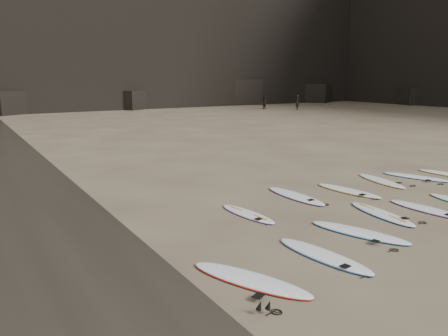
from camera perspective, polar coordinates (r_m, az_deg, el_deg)
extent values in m
plane|color=#897559|center=(13.75, 21.65, -6.04)|extent=(240.00, 240.00, 0.00)
cube|color=black|center=(55.97, -12.27, 8.69)|extent=(4.23, 4.46, 2.33)
cube|color=black|center=(64.49, 1.97, 9.90)|extent=(5.95, 5.19, 3.59)
cube|color=black|center=(71.04, 11.78, 9.56)|extent=(5.31, 5.56, 2.88)
cube|color=black|center=(69.24, 23.60, 8.58)|extent=(4.39, 4.01, 2.41)
cube|color=black|center=(52.97, -26.81, 7.62)|extent=(4.49, 4.76, 2.49)
ellipsoid|color=white|center=(10.37, 12.86, -11.03)|extent=(0.92, 2.69, 0.09)
ellipsoid|color=white|center=(12.04, 17.22, -8.00)|extent=(1.46, 2.76, 0.10)
ellipsoid|color=white|center=(13.82, 19.86, -5.61)|extent=(1.01, 2.64, 0.09)
ellipsoid|color=white|center=(14.79, 25.04, -4.91)|extent=(0.76, 2.58, 0.09)
ellipsoid|color=white|center=(13.03, 3.10, -5.98)|extent=(0.77, 2.33, 0.08)
ellipsoid|color=white|center=(15.09, 9.30, -3.58)|extent=(0.68, 2.76, 0.10)
ellipsoid|color=white|center=(16.19, 15.91, -2.84)|extent=(0.96, 2.68, 0.09)
ellipsoid|color=white|center=(18.10, 19.81, -1.55)|extent=(1.16, 2.69, 0.09)
ellipsoid|color=white|center=(19.31, 23.79, -1.05)|extent=(1.47, 2.71, 0.10)
ellipsoid|color=white|center=(20.43, 27.25, -0.70)|extent=(0.96, 2.59, 0.09)
ellipsoid|color=white|center=(9.04, 3.43, -14.29)|extent=(1.72, 2.77, 0.10)
imported|color=black|center=(54.66, 9.53, 8.45)|extent=(0.68, 0.78, 1.81)
imported|color=black|center=(55.19, 5.24, 8.52)|extent=(0.66, 0.83, 1.66)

